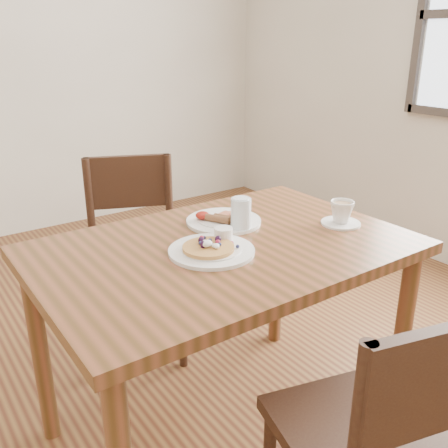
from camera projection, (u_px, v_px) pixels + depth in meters
name	position (u px, v px, depth m)	size (l,w,h in m)	color
ground	(224.00, 427.00, 1.88)	(5.00, 5.00, 0.00)	#502717
dining_table	(224.00, 272.00, 1.65)	(1.20, 0.80, 0.75)	brown
chair_near	(384.00, 437.00, 1.18)	(0.51, 0.51, 0.88)	#311E12
chair_far	(134.00, 247.00, 2.24)	(0.55, 0.55, 0.88)	#311E12
pancake_plate	(212.00, 248.00, 1.55)	(0.27, 0.27, 0.06)	white
breakfast_plate	(223.00, 220.00, 1.80)	(0.27, 0.27, 0.04)	white
teacup_saucer	(341.00, 214.00, 1.77)	(0.14, 0.14, 0.09)	white
water_glass	(241.00, 215.00, 1.71)	(0.07, 0.07, 0.12)	silver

